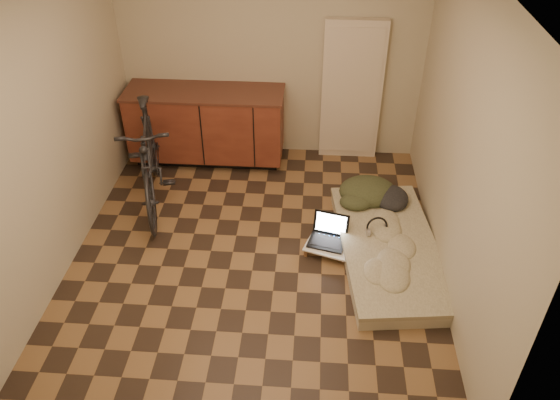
# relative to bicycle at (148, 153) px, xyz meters

# --- Properties ---
(room_shell) EXTENTS (3.50, 4.00, 2.60)m
(room_shell) POSITION_rel_bicycle_xyz_m (1.20, -0.82, 0.70)
(room_shell) COLOR brown
(room_shell) RESTS_ON ground
(cabinets) EXTENTS (1.84, 0.62, 0.91)m
(cabinets) POSITION_rel_bicycle_xyz_m (0.45, 0.89, -0.13)
(cabinets) COLOR black
(cabinets) RESTS_ON ground
(appliance_panel) EXTENTS (0.70, 0.10, 1.70)m
(appliance_panel) POSITION_rel_bicycle_xyz_m (2.15, 1.12, 0.25)
(appliance_panel) COLOR beige
(appliance_panel) RESTS_ON ground
(bicycle) EXTENTS (0.98, 1.93, 1.20)m
(bicycle) POSITION_rel_bicycle_xyz_m (0.00, 0.00, 0.00)
(bicycle) COLOR black
(bicycle) RESTS_ON ground
(futon) EXTENTS (1.11, 1.97, 0.16)m
(futon) POSITION_rel_bicycle_xyz_m (2.50, -0.75, -0.52)
(futon) COLOR #BFB599
(futon) RESTS_ON ground
(clothing_pile) EXTENTS (0.71, 0.61, 0.26)m
(clothing_pile) POSITION_rel_bicycle_xyz_m (2.40, -0.01, -0.31)
(clothing_pile) COLOR #323821
(clothing_pile) RESTS_ON futon
(headphones) EXTENTS (0.28, 0.27, 0.16)m
(headphones) POSITION_rel_bicycle_xyz_m (2.38, -0.61, -0.36)
(headphones) COLOR black
(headphones) RESTS_ON futon
(lap_desk) EXTENTS (0.67, 0.54, 0.10)m
(lap_desk) POSITION_rel_bicycle_xyz_m (2.00, -0.75, -0.51)
(lap_desk) COLOR brown
(lap_desk) RESTS_ON ground
(laptop) EXTENTS (0.42, 0.39, 0.24)m
(laptop) POSITION_rel_bicycle_xyz_m (1.91, -0.68, -0.45)
(laptop) COLOR black
(laptop) RESTS_ON lap_desk
(mouse) EXTENTS (0.06, 0.09, 0.03)m
(mouse) POSITION_rel_bicycle_xyz_m (2.19, -0.83, -0.49)
(mouse) COLOR white
(mouse) RESTS_ON lap_desk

